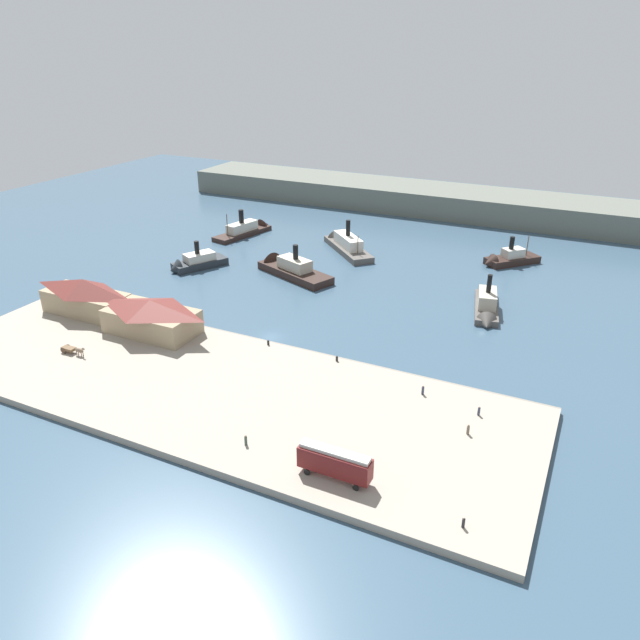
{
  "coord_description": "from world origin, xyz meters",
  "views": [
    {
      "loc": [
        55.52,
        -91.78,
        53.69
      ],
      "look_at": [
        7.06,
        7.73,
        2.0
      ],
      "focal_mm": 33.56,
      "sensor_mm": 36.0,
      "label": 1
    }
  ],
  "objects_px": {
    "pedestrian_standing_center": "(463,523)",
    "ferry_departing_north": "(487,307)",
    "ferry_outer_harbor": "(507,259)",
    "ferry_shed_central_terminal": "(151,316)",
    "ferry_shed_customs_shed": "(86,296)",
    "ferry_moored_west": "(287,268)",
    "pedestrian_near_cart": "(423,390)",
    "ferry_approaching_west": "(249,229)",
    "pedestrian_near_east_shed": "(246,440)",
    "pedestrian_near_west_shed": "(468,430)",
    "ferry_near_quay": "(344,244)",
    "street_tram": "(335,462)",
    "mooring_post_west": "(268,343)",
    "pedestrian_at_waters_edge": "(479,411)",
    "mooring_post_center_west": "(337,359)",
    "ferry_mid_harbor": "(194,263)",
    "horse_cart": "(73,349)"
  },
  "relations": [
    {
      "from": "pedestrian_standing_center",
      "to": "ferry_mid_harbor",
      "type": "xyz_separation_m",
      "value": [
        -85.28,
        61.66,
        -0.41
      ]
    },
    {
      "from": "ferry_shed_central_terminal",
      "to": "mooring_post_west",
      "type": "distance_m",
      "value": 24.16
    },
    {
      "from": "ferry_moored_west",
      "to": "ferry_near_quay",
      "type": "distance_m",
      "value": 25.02
    },
    {
      "from": "pedestrian_near_west_shed",
      "to": "mooring_post_center_west",
      "type": "relative_size",
      "value": 1.9
    },
    {
      "from": "pedestrian_near_east_shed",
      "to": "pedestrian_near_west_shed",
      "type": "distance_m",
      "value": 32.49
    },
    {
      "from": "pedestrian_near_east_shed",
      "to": "ferry_near_quay",
      "type": "bearing_deg",
      "value": 105.26
    },
    {
      "from": "ferry_outer_harbor",
      "to": "street_tram",
      "type": "bearing_deg",
      "value": -92.69
    },
    {
      "from": "pedestrian_near_west_shed",
      "to": "ferry_departing_north",
      "type": "distance_m",
      "value": 47.73
    },
    {
      "from": "ferry_shed_customs_shed",
      "to": "ferry_moored_west",
      "type": "distance_m",
      "value": 49.42
    },
    {
      "from": "mooring_post_center_west",
      "to": "ferry_approaching_west",
      "type": "xyz_separation_m",
      "value": [
        -58.91,
        63.78,
        -0.29
      ]
    },
    {
      "from": "pedestrian_standing_center",
      "to": "ferry_outer_harbor",
      "type": "height_order",
      "value": "ferry_outer_harbor"
    },
    {
      "from": "mooring_post_west",
      "to": "street_tram",
      "type": "bearing_deg",
      "value": -46.92
    },
    {
      "from": "ferry_shed_central_terminal",
      "to": "ferry_departing_north",
      "type": "relative_size",
      "value": 0.93
    },
    {
      "from": "street_tram",
      "to": "ferry_moored_west",
      "type": "height_order",
      "value": "ferry_moored_west"
    },
    {
      "from": "pedestrian_near_east_shed",
      "to": "ferry_departing_north",
      "type": "height_order",
      "value": "ferry_departing_north"
    },
    {
      "from": "pedestrian_near_cart",
      "to": "pedestrian_at_waters_edge",
      "type": "bearing_deg",
      "value": -11.87
    },
    {
      "from": "horse_cart",
      "to": "pedestrian_near_cart",
      "type": "relative_size",
      "value": 3.26
    },
    {
      "from": "ferry_outer_harbor",
      "to": "ferry_departing_north",
      "type": "relative_size",
      "value": 0.76
    },
    {
      "from": "street_tram",
      "to": "pedestrian_near_cart",
      "type": "distance_m",
      "value": 25.51
    },
    {
      "from": "horse_cart",
      "to": "mooring_post_west",
      "type": "bearing_deg",
      "value": 31.8
    },
    {
      "from": "pedestrian_near_cart",
      "to": "pedestrian_near_east_shed",
      "type": "bearing_deg",
      "value": -127.83
    },
    {
      "from": "ferry_shed_central_terminal",
      "to": "ferry_outer_harbor",
      "type": "bearing_deg",
      "value": 53.6
    },
    {
      "from": "ferry_near_quay",
      "to": "horse_cart",
      "type": "bearing_deg",
      "value": -102.86
    },
    {
      "from": "street_tram",
      "to": "mooring_post_west",
      "type": "height_order",
      "value": "street_tram"
    },
    {
      "from": "ferry_shed_central_terminal",
      "to": "pedestrian_at_waters_edge",
      "type": "xyz_separation_m",
      "value": [
        64.69,
        -0.92,
        -2.77
      ]
    },
    {
      "from": "pedestrian_near_west_shed",
      "to": "pedestrian_near_east_shed",
      "type": "bearing_deg",
      "value": -149.48
    },
    {
      "from": "ferry_near_quay",
      "to": "pedestrian_standing_center",
      "type": "bearing_deg",
      "value": -58.74
    },
    {
      "from": "ferry_shed_central_terminal",
      "to": "ferry_near_quay",
      "type": "relative_size",
      "value": 0.85
    },
    {
      "from": "ferry_outer_harbor",
      "to": "ferry_approaching_west",
      "type": "distance_m",
      "value": 76.77
    },
    {
      "from": "street_tram",
      "to": "ferry_mid_harbor",
      "type": "distance_m",
      "value": 90.71
    },
    {
      "from": "horse_cart",
      "to": "mooring_post_center_west",
      "type": "xyz_separation_m",
      "value": [
        44.97,
        18.9,
        -0.48
      ]
    },
    {
      "from": "pedestrian_near_west_shed",
      "to": "mooring_post_west",
      "type": "distance_m",
      "value": 42.66
    },
    {
      "from": "pedestrian_standing_center",
      "to": "ferry_departing_north",
      "type": "height_order",
      "value": "ferry_departing_north"
    },
    {
      "from": "mooring_post_west",
      "to": "ferry_near_quay",
      "type": "xyz_separation_m",
      "value": [
        -11.9,
        62.84,
        -0.05
      ]
    },
    {
      "from": "pedestrian_near_east_shed",
      "to": "ferry_approaching_west",
      "type": "xyz_separation_m",
      "value": [
        -57.49,
        92.09,
        -0.61
      ]
    },
    {
      "from": "pedestrian_at_waters_edge",
      "to": "mooring_post_center_west",
      "type": "distance_m",
      "value": 27.62
    },
    {
      "from": "mooring_post_center_west",
      "to": "ferry_shed_central_terminal",
      "type": "bearing_deg",
      "value": -172.1
    },
    {
      "from": "mooring_post_west",
      "to": "pedestrian_near_cart",
      "type": "bearing_deg",
      "value": -7.54
    },
    {
      "from": "pedestrian_near_west_shed",
      "to": "ferry_near_quay",
      "type": "relative_size",
      "value": 0.08
    },
    {
      "from": "pedestrian_near_east_shed",
      "to": "ferry_moored_west",
      "type": "relative_size",
      "value": 0.07
    },
    {
      "from": "ferry_departing_north",
      "to": "pedestrian_near_cart",
      "type": "bearing_deg",
      "value": -93.13
    },
    {
      "from": "pedestrian_near_cart",
      "to": "ferry_approaching_west",
      "type": "height_order",
      "value": "ferry_approaching_west"
    },
    {
      "from": "ferry_shed_central_terminal",
      "to": "ferry_departing_north",
      "type": "xyz_separation_m",
      "value": [
        57.28,
        40.63,
        -3.2
      ]
    },
    {
      "from": "pedestrian_near_cart",
      "to": "ferry_moored_west",
      "type": "xyz_separation_m",
      "value": [
        -48.68,
        42.54,
        -0.48
      ]
    },
    {
      "from": "ferry_shed_customs_shed",
      "to": "ferry_approaching_west",
      "type": "distance_m",
      "value": 68.13
    },
    {
      "from": "pedestrian_standing_center",
      "to": "pedestrian_near_cart",
      "type": "bearing_deg",
      "value": 116.37
    },
    {
      "from": "pedestrian_near_east_shed",
      "to": "pedestrian_near_cart",
      "type": "height_order",
      "value": "pedestrian_near_cart"
    },
    {
      "from": "pedestrian_standing_center",
      "to": "pedestrian_at_waters_edge",
      "type": "distance_m",
      "value": 24.73
    },
    {
      "from": "horse_cart",
      "to": "ferry_near_quay",
      "type": "bearing_deg",
      "value": 77.14
    },
    {
      "from": "street_tram",
      "to": "ferry_outer_harbor",
      "type": "height_order",
      "value": "ferry_outer_harbor"
    }
  ]
}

